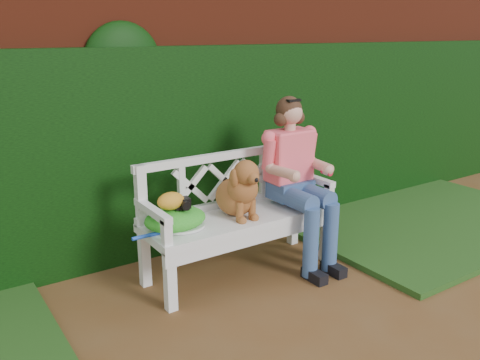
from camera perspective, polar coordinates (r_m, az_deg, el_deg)
ground at (r=3.21m, az=5.46°, el=-18.10°), size 60.00×60.00×0.00m
brick_wall at (r=4.34m, az=-10.25°, el=6.69°), size 10.00×0.30×2.20m
ivy_hedge at (r=4.19m, az=-8.86°, el=2.92°), size 10.00×0.18×1.70m
grass_right at (r=5.35m, az=19.54°, el=-4.11°), size 2.60×2.00×0.05m
garden_bench at (r=3.94m, az=0.00°, el=-7.14°), size 1.63×0.74×0.48m
seated_woman at (r=4.06m, az=5.84°, el=-0.52°), size 0.69×0.82×1.27m
dog at (r=3.74m, az=-0.27°, el=-0.75°), size 0.45×0.50×0.46m
tennis_racket at (r=3.58m, az=-6.60°, el=-5.35°), size 0.59×0.32×0.03m
green_bag at (r=3.58m, az=-7.28°, el=-4.30°), size 0.51×0.44×0.15m
camera_item at (r=3.54m, az=-6.55°, el=-2.60°), size 0.12×0.09×0.07m
baseball_glove at (r=3.51m, az=-7.77°, el=-2.35°), size 0.23×0.20×0.12m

